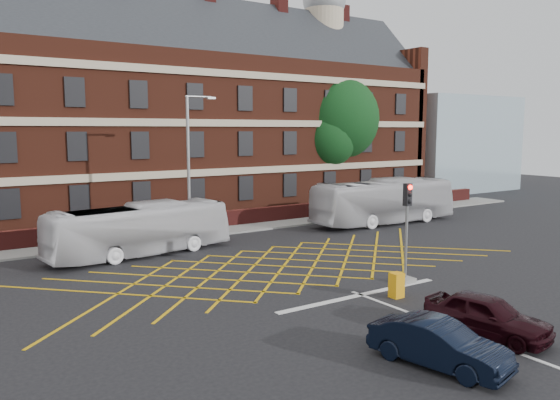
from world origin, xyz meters
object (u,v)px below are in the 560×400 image
bus_left (140,229)px  deciduous_tree (335,125)px  bus_right (384,201)px  street_lamp (190,194)px  traffic_light_near (406,242)px  car_navy (439,344)px  utility_cabinet (396,285)px  car_maroon (487,315)px

bus_left → deciduous_tree: size_ratio=0.87×
bus_right → street_lamp: street_lamp is taller
deciduous_tree → traffic_light_near: deciduous_tree is taller
car_navy → utility_cabinet: bearing=42.0°
bus_left → street_lamp: bearing=-74.1°
bus_right → car_maroon: (-12.21, -17.09, -0.89)m
street_lamp → utility_cabinet: size_ratio=8.62×
car_maroon → utility_cabinet: 4.49m
bus_right → traffic_light_near: traffic_light_near is taller
bus_left → traffic_light_near: traffic_light_near is taller
utility_cabinet → street_lamp: bearing=99.2°
car_maroon → bus_right: bearing=44.4°
bus_left → bus_right: size_ratio=0.87×
utility_cabinet → bus_right: bearing=47.3°
bus_left → bus_right: 17.49m
car_navy → car_maroon: size_ratio=0.98×
car_navy → deciduous_tree: size_ratio=0.35×
utility_cabinet → bus_left: bearing=114.8°
car_maroon → deciduous_tree: deciduous_tree is taller
bus_right → deciduous_tree: 11.64m
car_navy → street_lamp: size_ratio=0.46×
street_lamp → utility_cabinet: (2.29, -14.13, -2.38)m
bus_right → traffic_light_near: (-9.79, -11.32, 0.20)m
traffic_light_near → utility_cabinet: bearing=-145.0°
street_lamp → bus_left: bearing=-156.7°
bus_left → car_navy: 17.88m
bus_right → car_navy: (-15.26, -17.75, -0.92)m
traffic_light_near → utility_cabinet: (-1.87, -1.31, -1.27)m
bus_left → utility_cabinet: bearing=-162.7°
car_navy → deciduous_tree: 33.85m
bus_left → deciduous_tree: (20.94, 9.76, 5.58)m
deciduous_tree → utility_cabinet: (-15.12, -22.37, -6.45)m
car_navy → utility_cabinet: 6.26m
utility_cabinet → car_navy: bearing=-125.1°
bus_left → car_maroon: bus_left is taller
car_navy → street_lamp: bearing=73.2°
bus_left → traffic_light_near: size_ratio=2.29×
deciduous_tree → street_lamp: size_ratio=1.33×
car_maroon → deciduous_tree: (15.67, 26.82, 6.27)m
car_navy → bus_right: bearing=36.4°
bus_right → deciduous_tree: size_ratio=1.00×
bus_left → street_lamp: size_ratio=1.16×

